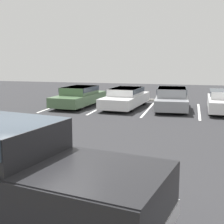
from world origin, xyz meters
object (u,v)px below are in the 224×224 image
object	(u,v)px
parked_sedan_c	(172,98)
parked_sedan_b	(126,97)
pickup_truck	(12,172)
parked_sedan_a	(79,96)
wheel_stop_curb	(155,100)

from	to	relation	value
parked_sedan_c	parked_sedan_b	bearing A→B (deg)	-93.84
pickup_truck	parked_sedan_c	distance (m)	13.31
pickup_truck	parked_sedan_b	distance (m)	13.23
pickup_truck	parked_sedan_a	xyz separation A→B (m)	(-3.60, 13.06, -0.25)
parked_sedan_a	wheel_stop_curb	bearing A→B (deg)	132.51
pickup_truck	parked_sedan_b	xyz separation A→B (m)	(-0.74, 13.21, -0.26)
parked_sedan_a	pickup_truck	bearing A→B (deg)	20.19
parked_sedan_a	parked_sedan_c	bearing A→B (deg)	95.92
wheel_stop_curb	parked_sedan_a	bearing A→B (deg)	-142.28
parked_sedan_a	parked_sedan_c	distance (m)	5.53
parked_sedan_a	parked_sedan_b	world-z (taller)	parked_sedan_a
parked_sedan_a	wheel_stop_curb	world-z (taller)	parked_sedan_a
parked_sedan_c	wheel_stop_curb	distance (m)	3.47
parked_sedan_c	wheel_stop_curb	size ratio (longest dim) A/B	2.68
pickup_truck	wheel_stop_curb	world-z (taller)	pickup_truck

